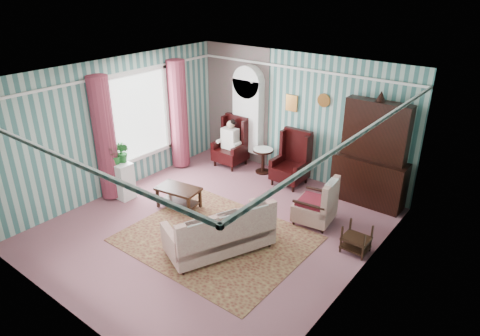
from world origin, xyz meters
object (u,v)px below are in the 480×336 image
Objects in this scene: dresser_hutch at (373,151)px; wingback_right at (290,159)px; round_side_table at (263,161)px; plant_stand at (121,180)px; sofa at (219,226)px; coffee_table at (179,198)px; bookcase at (248,121)px; floral_armchair at (315,202)px; wingback_left at (230,142)px; nest_table at (356,239)px; seated_woman at (230,143)px.

wingback_right is (-1.75, -0.27, -0.55)m from dresser_hutch.
round_side_table is 0.75× the size of plant_stand.
sofa is 2.09× the size of coffee_table.
round_side_table is 0.32× the size of sofa.
sofa is at bearing -112.62° from dresser_hutch.
bookcase is at bearing 177.89° from dresser_hutch.
floral_armchair is (2.76, -1.51, -0.69)m from bookcase.
bookcase is 2.58× the size of floral_armchair.
dresser_hutch is 2.71× the size of floral_armchair.
round_side_table is (0.90, 0.15, -0.33)m from wingback_left.
sofa is at bearing -53.92° from wingback_left.
nest_table is at bearing -29.78° from sofa.
wingback_right is 2.08× the size of round_side_table.
seated_woman is 0.64× the size of sofa.
wingback_left is 2.31× the size of nest_table.
floral_armchair is at bearing -31.06° from round_side_table.
bookcase reaches higher than wingback_left.
wingback_left reaches higher than nest_table.
sofa is (0.40, -2.96, -0.14)m from wingback_right.
floral_armchair is at bearing -20.42° from seated_woman.
coffee_table is (-2.49, -1.21, -0.21)m from floral_armchair.
wingback_right is at bearing 0.00° from seated_woman.
dresser_hutch is 3.57m from sofa.
round_side_table is 3.36m from sofa.
seated_woman is at bearing -170.54° from round_side_table.
plant_stand is (-1.05, -3.14, -0.72)m from bookcase.
seated_woman is 3.22m from floral_armchair.
wingback_right is 0.92m from round_side_table.
plant_stand is 2.96m from sofa.
plant_stand is 0.90× the size of coffee_table.
bookcase is at bearing 71.51° from plant_stand.
nest_table is (0.57, -1.82, -0.91)m from dresser_hutch.
sofa is (1.25, -3.11, 0.18)m from round_side_table.
wingback_right is (1.75, 0.00, 0.00)m from wingback_left.
nest_table is 2.39m from sofa.
dresser_hutch is at bearing 41.07° from coffee_table.
nest_table is (2.32, -1.55, -0.35)m from wingback_right.
wingback_right is at bearing 146.25° from nest_table.
nest_table is 5.02m from plant_stand.
plant_stand is at bearing 109.89° from sofa.
dresser_hutch reaches higher than plant_stand.
coffee_table is at bearing -77.47° from seated_woman.
wingback_left is at bearing 59.99° from sofa.
sofa is at bearing -21.00° from coffee_table.
coffee_table is (0.27, -2.72, -0.90)m from bookcase.
dresser_hutch is at bearing 4.41° from wingback_left.
dresser_hutch is 1.65m from floral_armchair.
wingback_right is 2.81m from nest_table.
dresser_hutch is 2.75m from round_side_table.
coffee_table is at bearing 17.71° from plant_stand.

